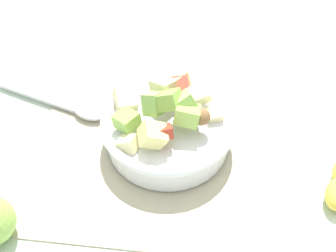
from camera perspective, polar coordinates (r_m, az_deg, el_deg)
The scene contains 4 objects.
ground_plane at distance 0.70m, azimuth 0.83°, elevation -3.18°, with size 2.40×2.40×0.00m, color silver.
placemat at distance 0.70m, azimuth 0.84°, elevation -3.03°, with size 0.44×0.35×0.01m, color #BCB299.
salad_bowl at distance 0.68m, azimuth -0.03°, elevation -0.07°, with size 0.21×0.21×0.11m.
serving_spoon at distance 0.78m, azimuth -12.81°, elevation 2.70°, with size 0.21×0.09×0.01m.
Camera 1 is at (-0.04, 0.44, 0.55)m, focal length 47.57 mm.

